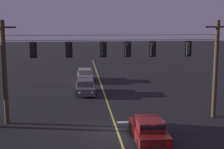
# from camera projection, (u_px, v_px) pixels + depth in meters

# --- Properties ---
(ground_plane) EXTENTS (180.00, 180.00, 0.00)m
(ground_plane) POSITION_uv_depth(u_px,v_px,m) (118.00, 133.00, 21.34)
(ground_plane) COLOR black
(lane_centre_stripe) EXTENTS (0.14, 60.00, 0.01)m
(lane_centre_stripe) POSITION_uv_depth(u_px,v_px,m) (106.00, 100.00, 30.01)
(lane_centre_stripe) COLOR #D1C64C
(lane_centre_stripe) RESTS_ON ground
(stop_bar_paint) EXTENTS (3.40, 0.36, 0.01)m
(stop_bar_paint) POSITION_uv_depth(u_px,v_px,m) (141.00, 122.00, 23.72)
(stop_bar_paint) COLOR silver
(stop_bar_paint) RESTS_ON ground
(signal_span_assembly) EXTENTS (16.80, 0.32, 7.17)m
(signal_span_assembly) POSITION_uv_depth(u_px,v_px,m) (113.00, 69.00, 23.51)
(signal_span_assembly) COLOR #423021
(signal_span_assembly) RESTS_ON ground
(traffic_light_leftmost) EXTENTS (0.48, 0.41, 1.22)m
(traffic_light_leftmost) POSITION_uv_depth(u_px,v_px,m) (33.00, 50.00, 22.72)
(traffic_light_leftmost) COLOR black
(traffic_light_left_inner) EXTENTS (0.48, 0.41, 1.22)m
(traffic_light_left_inner) POSITION_uv_depth(u_px,v_px,m) (69.00, 50.00, 22.96)
(traffic_light_left_inner) COLOR black
(traffic_light_centre) EXTENTS (0.48, 0.41, 1.22)m
(traffic_light_centre) POSITION_uv_depth(u_px,v_px,m) (103.00, 50.00, 23.19)
(traffic_light_centre) COLOR black
(traffic_light_right_inner) EXTENTS (0.48, 0.41, 1.22)m
(traffic_light_right_inner) POSITION_uv_depth(u_px,v_px,m) (128.00, 49.00, 23.36)
(traffic_light_right_inner) COLOR black
(traffic_light_rightmost) EXTENTS (0.48, 0.41, 1.22)m
(traffic_light_rightmost) POSITION_uv_depth(u_px,v_px,m) (153.00, 49.00, 23.54)
(traffic_light_rightmost) COLOR black
(traffic_light_far_right) EXTENTS (0.48, 0.41, 1.22)m
(traffic_light_far_right) POSITION_uv_depth(u_px,v_px,m) (189.00, 49.00, 23.79)
(traffic_light_far_right) COLOR black
(car_waiting_near_lane) EXTENTS (1.80, 4.33, 1.39)m
(car_waiting_near_lane) POSITION_uv_depth(u_px,v_px,m) (149.00, 130.00, 19.88)
(car_waiting_near_lane) COLOR maroon
(car_waiting_near_lane) RESTS_ON ground
(car_oncoming_lead) EXTENTS (1.80, 4.42, 1.39)m
(car_oncoming_lead) POSITION_uv_depth(u_px,v_px,m) (85.00, 87.00, 32.59)
(car_oncoming_lead) COLOR #4C4C51
(car_oncoming_lead) RESTS_ON ground
(car_oncoming_trailing) EXTENTS (1.80, 4.42, 1.39)m
(car_oncoming_trailing) POSITION_uv_depth(u_px,v_px,m) (85.00, 75.00, 39.43)
(car_oncoming_trailing) COLOR gray
(car_oncoming_trailing) RESTS_ON ground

